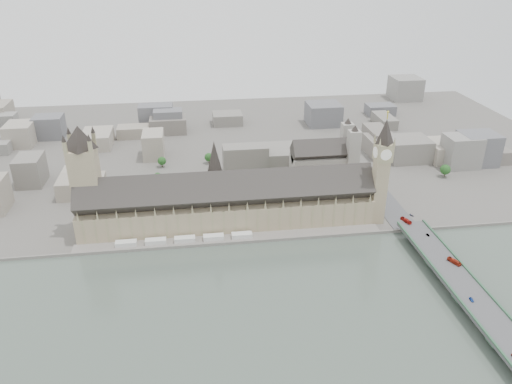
{
  "coord_description": "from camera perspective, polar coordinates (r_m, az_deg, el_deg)",
  "views": [
    {
      "loc": [
        -29.02,
        -383.46,
        230.92
      ],
      "look_at": [
        27.49,
        28.88,
        27.88
      ],
      "focal_mm": 35.0,
      "sensor_mm": 36.0,
      "label": 1
    }
  ],
  "objects": [
    {
      "name": "park_trees",
      "position": [
        496.93,
        -4.78,
        -0.81
      ],
      "size": [
        110.0,
        30.0,
        15.0
      ],
      "primitive_type": null,
      "color": "#1C4719",
      "rests_on": "ground"
    },
    {
      "name": "red_bus_north",
      "position": [
        467.71,
        16.76,
        -3.13
      ],
      "size": [
        6.83,
        12.07,
        3.3
      ],
      "primitive_type": "imported",
      "rotation": [
        0.0,
        0.0,
        0.37
      ],
      "color": "#A91913",
      "rests_on": "westminster_bridge"
    },
    {
      "name": "bridge_parapets",
      "position": [
        384.92,
        24.29,
        -11.57
      ],
      "size": [
        25.0,
        235.0,
        1.15
      ],
      "primitive_type": null,
      "color": "#335D40",
      "rests_on": "westminster_bridge"
    },
    {
      "name": "embankment_wall",
      "position": [
        435.01,
        -2.82,
        -5.86
      ],
      "size": [
        600.0,
        1.5,
        3.0
      ],
      "primitive_type": "cube",
      "color": "slate",
      "rests_on": "ground"
    },
    {
      "name": "river_thames",
      "position": [
        319.2,
        -0.17,
        -20.33
      ],
      "size": [
        600.0,
        600.0,
        0.0
      ],
      "primitive_type": "plane",
      "color": "#455149",
      "rests_on": "ground"
    },
    {
      "name": "car_approach",
      "position": [
        480.02,
        17.38,
        -2.57
      ],
      "size": [
        3.59,
        5.11,
        1.37
      ],
      "primitive_type": "imported",
      "rotation": [
        0.0,
        0.0,
        0.39
      ],
      "color": "gray",
      "rests_on": "westminster_bridge"
    },
    {
      "name": "palace_of_westminster",
      "position": [
        454.68,
        -3.28,
        -1.3
      ],
      "size": [
        265.0,
        40.73,
        55.44
      ],
      "color": "#9C8C6A",
      "rests_on": "ground"
    },
    {
      "name": "red_bus_south",
      "position": [
        421.81,
        21.71,
        -7.37
      ],
      "size": [
        7.16,
        11.81,
        3.26
      ],
      "primitive_type": "imported",
      "rotation": [
        0.0,
        0.0,
        0.41
      ],
      "color": "#A12814",
      "rests_on": "westminster_bridge"
    },
    {
      "name": "river_terrace",
      "position": [
        441.65,
        -2.91,
        -5.4
      ],
      "size": [
        270.0,
        15.0,
        2.0
      ],
      "primitive_type": "cube",
      "color": "slate",
      "rests_on": "ground"
    },
    {
      "name": "victoria_tower",
      "position": [
        455.17,
        -18.95,
        1.81
      ],
      "size": [
        30.0,
        30.0,
        100.0
      ],
      "color": "#9C8C6A",
      "rests_on": "ground"
    },
    {
      "name": "westminster_abbey",
      "position": [
        539.33,
        7.87,
        3.31
      ],
      "size": [
        68.0,
        36.0,
        64.0
      ],
      "color": "gray",
      "rests_on": "ground"
    },
    {
      "name": "elizabeth_tower",
      "position": [
        459.36,
        14.17,
        3.08
      ],
      "size": [
        17.0,
        17.0,
        107.5
      ],
      "color": "#9C8C6A",
      "rests_on": "ground"
    },
    {
      "name": "car_blue",
      "position": [
        386.14,
        23.43,
        -11.21
      ],
      "size": [
        2.36,
        4.94,
        1.63
      ],
      "primitive_type": "imported",
      "rotation": [
        0.0,
        0.0,
        -0.09
      ],
      "color": "#173C96",
      "rests_on": "westminster_bridge"
    },
    {
      "name": "city_skyline_inland",
      "position": [
        663.86,
        -4.93,
        7.29
      ],
      "size": [
        720.0,
        360.0,
        38.0
      ],
      "primitive_type": null,
      "color": "gray",
      "rests_on": "ground"
    },
    {
      "name": "terrace_tents",
      "position": [
        439.7,
        -8.14,
        -5.36
      ],
      "size": [
        118.0,
        7.0,
        4.0
      ],
      "color": "silver",
      "rests_on": "river_terrace"
    },
    {
      "name": "westminster_bridge",
      "position": [
        418.41,
        21.12,
        -8.66
      ],
      "size": [
        25.0,
        325.0,
        10.25
      ],
      "primitive_type": "cube",
      "color": "#474749",
      "rests_on": "ground"
    },
    {
      "name": "car_silver",
      "position": [
        452.76,
        19.04,
        -4.65
      ],
      "size": [
        1.84,
        3.95,
        1.25
      ],
      "primitive_type": "imported",
      "rotation": [
        0.0,
        0.0,
        0.14
      ],
      "color": "gray",
      "rests_on": "westminster_bridge"
    },
    {
      "name": "ground",
      "position": [
        448.56,
        -2.99,
        -5.02
      ],
      "size": [
        900.0,
        900.0,
        0.0
      ],
      "primitive_type": "plane",
      "color": "#595651",
      "rests_on": "ground"
    },
    {
      "name": "central_tower",
      "position": [
        444.91,
        -4.74,
        3.03
      ],
      "size": [
        13.0,
        13.0,
        48.0
      ],
      "color": "tan",
      "rests_on": "ground"
    }
  ]
}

